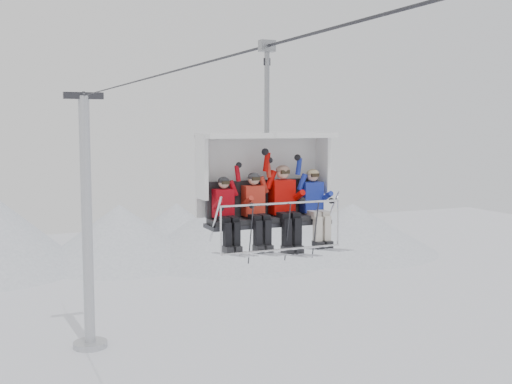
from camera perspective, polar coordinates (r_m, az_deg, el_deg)
name	(u,v)px	position (r m, az deg, el deg)	size (l,w,h in m)	color
ridgeline	(28,237)	(54.83, -19.61, -3.80)	(72.00, 21.00, 7.00)	silver
lift_tower_right	(87,240)	(34.85, -14.75, -4.17)	(2.00, 1.80, 13.48)	#A8AAAF
haul_cable	(256,49)	(13.12, 0.00, 12.60)	(0.06, 0.06, 50.00)	#2C2C31
chairlift_carrier	(264,178)	(12.71, 0.71, 1.25)	(2.68, 1.17, 3.98)	black
skier_far_left	(226,211)	(12.11, -2.72, -1.68)	(0.37, 1.69, 1.50)	#A60610
skier_center_left	(256,208)	(12.35, -0.03, -1.40)	(0.40, 1.69, 1.60)	red
skier_center_right	(284,203)	(12.62, 2.53, -0.98)	(0.46, 1.69, 1.79)	#BD0904
skier_far_right	(314,204)	(12.92, 5.20, -1.03)	(0.41, 1.69, 1.65)	#1B2CA0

